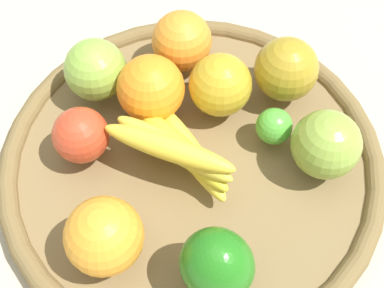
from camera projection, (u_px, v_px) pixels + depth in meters
ground_plane at (192, 168)px, 0.65m from camera, size 2.40×2.40×0.00m
basket at (192, 161)px, 0.63m from camera, size 0.46×0.46×0.03m
bell_pepper at (217, 265)px, 0.50m from camera, size 0.07×0.08×0.09m
orange_0 at (151, 89)px, 0.62m from camera, size 0.09×0.09×0.08m
apple_2 at (81, 135)px, 0.59m from camera, size 0.09×0.09×0.06m
lime_0 at (274, 126)px, 0.61m from camera, size 0.06×0.06×0.04m
banana_bunch at (177, 148)px, 0.58m from camera, size 0.10×0.16×0.06m
apple_1 at (286, 69)px, 0.64m from camera, size 0.11×0.11×0.08m
orange_1 at (103, 235)px, 0.52m from camera, size 0.11×0.11×0.08m
orange_2 at (182, 41)px, 0.66m from camera, size 0.10×0.10×0.08m
apple_3 at (326, 144)px, 0.58m from camera, size 0.09×0.09×0.08m
apple_0 at (220, 85)px, 0.63m from camera, size 0.11×0.11×0.08m
apple_4 at (95, 70)px, 0.64m from camera, size 0.09×0.09×0.08m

